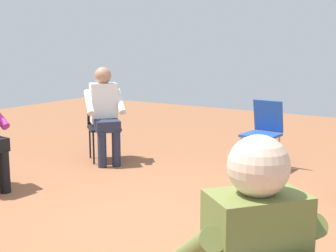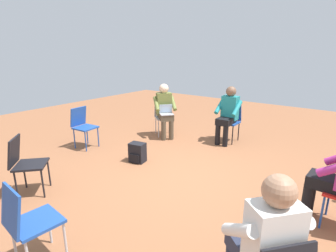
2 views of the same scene
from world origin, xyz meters
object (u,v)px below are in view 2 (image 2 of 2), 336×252
(person_with_laptop, at_px, (165,108))
(person_in_teal, at_px, (228,112))
(chair_south, at_px, (83,124))
(person_in_white, at_px, (264,239))
(chair_southwest, at_px, (163,114))
(chair_west, at_px, (231,119))
(chair_southeast, at_px, (25,161))
(backpack_near_laptop_user, at_px, (138,154))
(chair_east, at_px, (27,220))

(person_with_laptop, height_order, person_in_teal, same)
(chair_south, relative_size, person_in_white, 0.69)
(chair_southwest, distance_m, chair_south, 1.88)
(chair_south, xyz_separation_m, person_with_laptop, (-1.59, 0.94, 0.20))
(chair_south, bearing_deg, chair_west, 129.69)
(chair_southeast, xyz_separation_m, chair_southwest, (-3.34, -0.15, 0.00))
(chair_southwest, bearing_deg, backpack_near_laptop_user, 61.54)
(person_in_white, xyz_separation_m, backpack_near_laptop_user, (-1.59, -2.74, -0.54))
(chair_east, relative_size, person_in_teal, 0.69)
(chair_east, bearing_deg, chair_south, 140.62)
(chair_southeast, relative_size, person_in_teal, 0.69)
(person_in_white, distance_m, backpack_near_laptop_user, 3.21)
(chair_west, bearing_deg, chair_southeast, 70.67)
(chair_south, height_order, person_with_laptop, person_with_laptop)
(chair_west, relative_size, person_in_white, 0.69)
(chair_west, distance_m, backpack_near_laptop_user, 2.33)
(chair_southwest, bearing_deg, person_in_white, 86.50)
(chair_west, bearing_deg, person_in_teal, 90.00)
(chair_west, height_order, chair_south, same)
(chair_east, distance_m, chair_south, 3.24)
(backpack_near_laptop_user, bearing_deg, person_with_laptop, -161.22)
(backpack_near_laptop_user, bearing_deg, person_in_white, 59.92)
(chair_southwest, distance_m, backpack_near_laptop_user, 1.75)
(chair_east, bearing_deg, chair_west, 95.28)
(chair_southeast, bearing_deg, chair_southwest, 135.38)
(person_in_teal, bearing_deg, person_in_white, 117.57)
(chair_west, bearing_deg, backpack_near_laptop_user, 68.03)
(person_in_teal, height_order, person_in_white, same)
(chair_south, distance_m, person_with_laptop, 1.86)
(chair_west, xyz_separation_m, person_with_laptop, (0.66, -1.35, 0.20))
(chair_east, relative_size, chair_south, 1.00)
(person_with_laptop, xyz_separation_m, person_in_teal, (-0.49, 1.36, 0.00))
(person_in_white, bearing_deg, backpack_near_laptop_user, 100.55)
(backpack_near_laptop_user, bearing_deg, chair_southwest, -158.26)
(chair_southwest, relative_size, person_in_teal, 0.69)
(chair_southwest, distance_m, person_with_laptop, 0.26)
(chair_southeast, height_order, chair_south, same)
(chair_southwest, relative_size, chair_south, 1.00)
(chair_east, distance_m, chair_southwest, 4.24)
(chair_east, xyz_separation_m, person_with_laptop, (-3.86, -1.38, 0.20))
(chair_east, distance_m, backpack_near_laptop_user, 2.55)
(chair_southwest, xyz_separation_m, person_in_teal, (-0.38, 1.49, 0.20))
(person_with_laptop, relative_size, person_in_white, 1.00)
(backpack_near_laptop_user, bearing_deg, person_in_teal, 156.73)
(chair_west, bearing_deg, chair_east, 89.95)
(person_in_white, bearing_deg, chair_southeast, 133.47)
(chair_south, height_order, backpack_near_laptop_user, chair_south)
(person_in_teal, bearing_deg, person_with_laptop, 19.56)
(chair_south, bearing_deg, chair_southeast, 25.40)
(chair_southeast, bearing_deg, backpack_near_laptop_user, 117.24)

